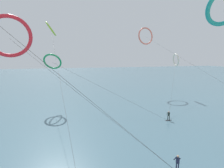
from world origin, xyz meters
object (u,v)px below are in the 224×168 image
Objects in this scene: kite_lime at (51,29)px; kite_emerald at (53,62)px; surfer_charcoal at (169,116)px; surfer_magenta at (177,164)px; kite_ivory at (176,60)px; kite_crimson at (9,37)px; kite_teal at (224,7)px; kite_coral at (146,36)px.

kite_lime is 2.05× the size of kite_emerald.
surfer_charcoal is 1.00× the size of surfer_magenta.
kite_lime is at bearing 92.60° from kite_ivory.
surfer_charcoal is 0.04× the size of kite_lime.
kite_emerald is at bearing -176.88° from kite_lime.
surfer_charcoal is 25.52m from kite_ivory.
kite_ivory is at bearing -161.01° from kite_crimson.
kite_lime reaches higher than surfer_charcoal.
kite_crimson reaches higher than surfer_charcoal.
kite_emerald is at bearing 16.78° from surfer_magenta.
kite_ivory is 1.12× the size of kite_crimson.
kite_teal is at bearing 139.94° from kite_emerald.
kite_emerald is at bearing 3.86° from surfer_charcoal.
kite_lime reaches higher than kite_teal.
surfer_charcoal is 0.08× the size of kite_emerald.
kite_emerald is at bearing 107.01° from kite_ivory.
kite_emerald is (-34.09, -2.48, -0.22)m from kite_ivory.
kite_crimson is at bearing 97.98° from kite_emerald.
surfer_charcoal is 0.09× the size of kite_teal.
kite_coral is 2.64× the size of kite_teal.
surfer_charcoal and surfer_magenta have the same top height.
kite_ivory is (14.68, 18.43, 9.82)m from surfer_charcoal.
kite_teal is 22.54m from kite_crimson.
kite_crimson is (-23.90, -4.30, 12.76)m from surfer_charcoal.
kite_ivory is 44.88m from kite_crimson.
kite_emerald reaches higher than surfer_charcoal.
kite_coral is at bearing 40.41° from kite_ivory.
surfer_magenta is 32.77m from kite_emerald.
kite_teal is at bearing 119.26° from surfer_charcoal.
kite_teal is 36.39m from kite_ivory.
kite_lime is at bearing -69.51° from kite_emerald.
kite_ivory reaches higher than surfer_charcoal.
surfer_magenta is at bearing 138.72° from kite_crimson.
kite_crimson reaches higher than kite_ivory.
surfer_magenta is 43.35m from kite_lime.
kite_crimson reaches higher than kite_emerald.
kite_lime is 11.91m from kite_emerald.
surfer_charcoal is 34.27m from kite_coral.
kite_coral is at bearing -137.26° from kite_emerald.
kite_lime is 29.68m from kite_crimson.
kite_ivory is at bearing -40.00° from surfer_magenta.
kite_emerald is at bearing -165.62° from kite_coral.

